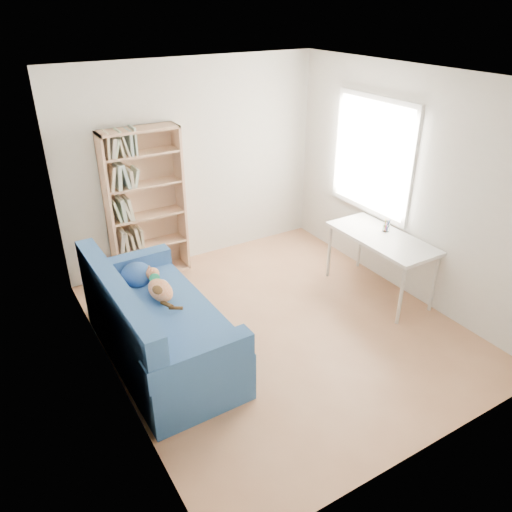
{
  "coord_description": "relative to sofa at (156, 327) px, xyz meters",
  "views": [
    {
      "loc": [
        -2.51,
        -3.73,
        3.22
      ],
      "look_at": [
        -0.18,
        0.15,
        0.85
      ],
      "focal_mm": 35.0,
      "sensor_mm": 36.0,
      "label": 1
    }
  ],
  "objects": [
    {
      "name": "desk",
      "position": [
        2.73,
        -0.19,
        0.32
      ],
      "size": [
        0.61,
        1.33,
        0.75
      ],
      "color": "white",
      "rests_on": "ground"
    },
    {
      "name": "room_shell",
      "position": [
        1.4,
        -0.14,
        1.27
      ],
      "size": [
        3.54,
        4.04,
        2.62
      ],
      "color": "silver",
      "rests_on": "ground"
    },
    {
      "name": "pen_cup",
      "position": [
        2.87,
        -0.1,
        0.44
      ],
      "size": [
        0.08,
        0.08,
        0.15
      ],
      "color": "white",
      "rests_on": "desk"
    },
    {
      "name": "ground",
      "position": [
        1.3,
        -0.18,
        -0.37
      ],
      "size": [
        4.0,
        4.0,
        0.0
      ],
      "primitive_type": "plane",
      "color": "#AE744E",
      "rests_on": "ground"
    },
    {
      "name": "bookshelf",
      "position": [
        0.56,
        1.66,
        0.5
      ],
      "size": [
        0.94,
        0.29,
        1.89
      ],
      "color": "tan",
      "rests_on": "ground"
    },
    {
      "name": "sofa",
      "position": [
        0.0,
        0.0,
        0.0
      ],
      "size": [
        0.99,
        2.01,
        0.99
      ],
      "rotation": [
        0.0,
        0.0,
        0.02
      ],
      "color": "#244B83",
      "rests_on": "ground"
    }
  ]
}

